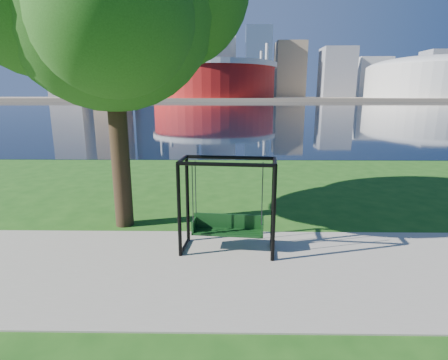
{
  "coord_description": "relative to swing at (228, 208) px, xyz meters",
  "views": [
    {
      "loc": [
        0.36,
        -7.05,
        3.49
      ],
      "look_at": [
        0.26,
        0.0,
        1.78
      ],
      "focal_mm": 28.0,
      "sensor_mm": 36.0,
      "label": 1
    }
  ],
  "objects": [
    {
      "name": "ground",
      "position": [
        -0.34,
        -0.42,
        -1.04
      ],
      "size": [
        900.0,
        900.0,
        0.0
      ],
      "primitive_type": "plane",
      "color": "#1E5114",
      "rests_on": "ground"
    },
    {
      "name": "swing",
      "position": [
        0.0,
        0.0,
        0.0
      ],
      "size": [
        2.19,
        1.12,
        2.16
      ],
      "rotation": [
        0.0,
        0.0,
        -0.1
      ],
      "color": "black",
      "rests_on": "ground"
    },
    {
      "name": "arena",
      "position": [
        134.66,
        234.58,
        14.83
      ],
      "size": [
        84.0,
        84.0,
        26.56
      ],
      "color": "beige",
      "rests_on": "far_bank"
    },
    {
      "name": "stadium",
      "position": [
        -10.34,
        234.58,
        13.19
      ],
      "size": [
        83.0,
        83.0,
        32.0
      ],
      "color": "maroon",
      "rests_on": "far_bank"
    },
    {
      "name": "skyline",
      "position": [
        -4.61,
        318.98,
        34.85
      ],
      "size": [
        392.0,
        66.0,
        96.5
      ],
      "color": "gray",
      "rests_on": "far_bank"
    },
    {
      "name": "river",
      "position": [
        -0.34,
        101.58,
        -1.03
      ],
      "size": [
        900.0,
        180.0,
        0.02
      ],
      "primitive_type": "cube",
      "color": "black",
      "rests_on": "ground"
    },
    {
      "name": "far_bank",
      "position": [
        -0.34,
        305.58,
        -0.04
      ],
      "size": [
        900.0,
        228.0,
        2.0
      ],
      "primitive_type": "cube",
      "color": "#937F60",
      "rests_on": "ground"
    },
    {
      "name": "path",
      "position": [
        -0.34,
        -0.92,
        -1.03
      ],
      "size": [
        120.0,
        4.0,
        0.03
      ],
      "primitive_type": "cube",
      "color": "#9E937F",
      "rests_on": "ground"
    }
  ]
}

